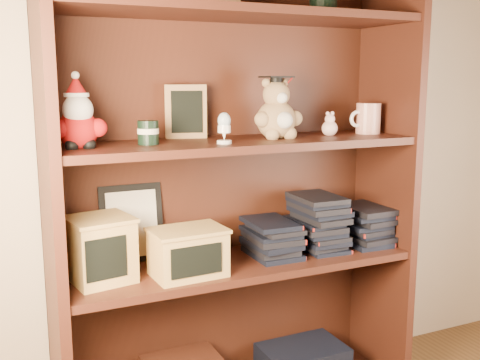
% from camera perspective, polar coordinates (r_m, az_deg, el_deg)
% --- Properties ---
extents(bookcase, '(1.20, 0.35, 1.60)m').
position_cam_1_polar(bookcase, '(1.86, -0.73, -1.00)').
color(bookcase, '#411D12').
rests_on(bookcase, ground).
extents(shelf_lower, '(1.14, 0.33, 0.02)m').
position_cam_1_polar(shelf_lower, '(1.88, 0.00, -8.51)').
color(shelf_lower, '#411D12').
rests_on(shelf_lower, ground).
extents(shelf_upper, '(1.14, 0.33, 0.02)m').
position_cam_1_polar(shelf_upper, '(1.79, 0.00, 3.70)').
color(shelf_upper, '#411D12').
rests_on(shelf_upper, ground).
extents(santa_plush, '(0.16, 0.11, 0.22)m').
position_cam_1_polar(santa_plush, '(1.63, -16.14, 5.91)').
color(santa_plush, '#A50F0F').
rests_on(santa_plush, shelf_upper).
extents(teachers_tin, '(0.06, 0.06, 0.07)m').
position_cam_1_polar(teachers_tin, '(1.68, -9.31, 4.81)').
color(teachers_tin, black).
rests_on(teachers_tin, shelf_upper).
extents(chalkboard_plaque, '(0.14, 0.09, 0.17)m').
position_cam_1_polar(chalkboard_plaque, '(1.84, -5.52, 6.83)').
color(chalkboard_plaque, '#9E7547').
rests_on(chalkboard_plaque, shelf_upper).
extents(egg_cup, '(0.04, 0.04, 0.09)m').
position_cam_1_polar(egg_cup, '(1.68, -1.62, 5.42)').
color(egg_cup, white).
rests_on(egg_cup, shelf_upper).
extents(grad_teddy_bear, '(0.17, 0.15, 0.21)m').
position_cam_1_polar(grad_teddy_bear, '(1.84, 3.78, 6.69)').
color(grad_teddy_bear, '#A38156').
rests_on(grad_teddy_bear, shelf_upper).
extents(pink_figurine, '(0.05, 0.05, 0.09)m').
position_cam_1_polar(pink_figurine, '(1.95, 9.10, 5.43)').
color(pink_figurine, beige).
rests_on(pink_figurine, shelf_upper).
extents(teacher_mug, '(0.12, 0.09, 0.11)m').
position_cam_1_polar(teacher_mug, '(2.04, 12.84, 6.12)').
color(teacher_mug, silver).
rests_on(teacher_mug, shelf_upper).
extents(certificate_frame, '(0.20, 0.05, 0.26)m').
position_cam_1_polar(certificate_frame, '(1.86, -10.93, -4.36)').
color(certificate_frame, black).
rests_on(certificate_frame, shelf_lower).
extents(treats_box, '(0.21, 0.21, 0.19)m').
position_cam_1_polar(treats_box, '(1.71, -13.99, -6.80)').
color(treats_box, tan).
rests_on(treats_box, shelf_lower).
extents(pencils_box, '(0.23, 0.17, 0.15)m').
position_cam_1_polar(pencils_box, '(1.72, -5.30, -7.27)').
color(pencils_box, tan).
rests_on(pencils_box, shelf_lower).
extents(book_stack_left, '(0.14, 0.20, 0.11)m').
position_cam_1_polar(book_stack_left, '(1.91, 3.43, -6.04)').
color(book_stack_left, black).
rests_on(book_stack_left, shelf_lower).
extents(book_stack_mid, '(0.14, 0.20, 0.19)m').
position_cam_1_polar(book_stack_mid, '(1.99, 7.89, -4.30)').
color(book_stack_mid, black).
rests_on(book_stack_mid, shelf_lower).
extents(book_stack_right, '(0.14, 0.20, 0.13)m').
position_cam_1_polar(book_stack_right, '(2.11, 12.48, -4.50)').
color(book_stack_right, black).
rests_on(book_stack_right, shelf_lower).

